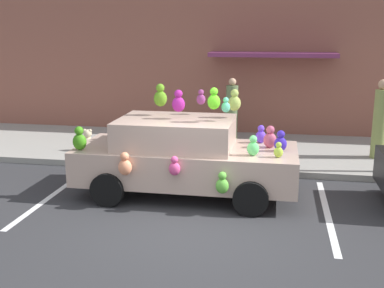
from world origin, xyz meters
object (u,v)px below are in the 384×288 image
object	(u,v)px
teddy_bear_on_sidewalk	(88,141)
pedestrian_walking_past	(380,121)
plush_covered_car	(184,155)
pedestrian_near_shopfront	(232,112)

from	to	relation	value
teddy_bear_on_sidewalk	pedestrian_walking_past	world-z (taller)	pedestrian_walking_past
plush_covered_car	pedestrian_walking_past	xyz separation A→B (m)	(4.27, 3.06, 0.26)
plush_covered_car	pedestrian_near_shopfront	xyz separation A→B (m)	(0.53, 4.27, 0.17)
plush_covered_car	pedestrian_walking_past	size ratio (longest dim) A/B	2.23
plush_covered_car	pedestrian_near_shopfront	distance (m)	4.31
teddy_bear_on_sidewalk	pedestrian_near_shopfront	distance (m)	4.06
pedestrian_near_shopfront	plush_covered_car	bearing A→B (deg)	-97.02
plush_covered_car	pedestrian_walking_past	bearing A→B (deg)	35.61
teddy_bear_on_sidewalk	pedestrian_walking_past	size ratio (longest dim) A/B	0.30
teddy_bear_on_sidewalk	pedestrian_walking_past	bearing A→B (deg)	4.99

